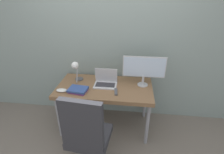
# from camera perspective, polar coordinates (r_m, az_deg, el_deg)

# --- Properties ---
(ground_plane) EXTENTS (12.00, 12.00, 0.00)m
(ground_plane) POSITION_cam_1_polar(r_m,az_deg,el_deg) (2.79, -3.37, -20.31)
(ground_plane) COLOR #70665B
(wall_back) EXTENTS (8.00, 0.05, 2.60)m
(wall_back) POSITION_cam_1_polar(r_m,az_deg,el_deg) (2.79, -1.23, 11.36)
(wall_back) COLOR gray
(wall_back) RESTS_ON ground_plane
(desk) EXTENTS (1.41, 0.73, 0.75)m
(desk) POSITION_cam_1_polar(r_m,az_deg,el_deg) (2.64, -2.39, -4.30)
(desk) COLOR brown
(desk) RESTS_ON ground_plane
(laptop) EXTENTS (0.34, 0.23, 0.25)m
(laptop) POSITION_cam_1_polar(r_m,az_deg,el_deg) (2.62, -2.10, -1.59)
(laptop) COLOR silver
(laptop) RESTS_ON desk
(monitor) EXTENTS (0.61, 0.15, 0.45)m
(monitor) POSITION_cam_1_polar(r_m,az_deg,el_deg) (2.56, 10.40, 2.81)
(monitor) COLOR #B7B7BC
(monitor) RESTS_ON desk
(desk_lamp) EXTENTS (0.13, 0.25, 0.36)m
(desk_lamp) POSITION_cam_1_polar(r_m,az_deg,el_deg) (2.66, -11.72, 2.85)
(desk_lamp) COLOR #4C4C51
(desk_lamp) RESTS_ON desk
(office_chair) EXTENTS (0.57, 0.57, 1.09)m
(office_chair) POSITION_cam_1_polar(r_m,az_deg,el_deg) (2.09, -8.36, -17.61)
(office_chair) COLOR black
(office_chair) RESTS_ON ground_plane
(book_stack) EXTENTS (0.28, 0.23, 0.05)m
(book_stack) POSITION_cam_1_polar(r_m,az_deg,el_deg) (2.51, -11.05, -4.15)
(book_stack) COLOR #753384
(book_stack) RESTS_ON desk
(tv_remote) EXTENTS (0.06, 0.18, 0.02)m
(tv_remote) POSITION_cam_1_polar(r_m,az_deg,el_deg) (2.45, 1.29, -4.82)
(tv_remote) COLOR #4C4C51
(tv_remote) RESTS_ON desk
(game_controller) EXTENTS (0.15, 0.09, 0.04)m
(game_controller) POSITION_cam_1_polar(r_m,az_deg,el_deg) (2.57, -16.14, -4.19)
(game_controller) COLOR white
(game_controller) RESTS_ON desk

